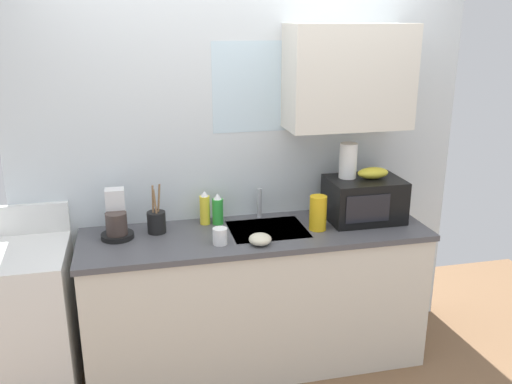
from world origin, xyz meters
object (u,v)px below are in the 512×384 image
mug_white (220,236)px  cereal_canister (318,213)px  utensil_crock (156,221)px  stove_range (20,323)px  dish_soap_bottle_yellow (205,208)px  dish_soap_bottle_green (218,210)px  microwave (364,199)px  coffee_maker (116,220)px  banana_bunch (373,173)px  paper_towel_roll (348,161)px  small_bowl (260,239)px

mug_white → cereal_canister: bearing=8.3°
mug_white → utensil_crock: bearing=142.7°
stove_range → dish_soap_bottle_yellow: size_ratio=5.00×
stove_range → cereal_canister: cereal_canister is taller
dish_soap_bottle_green → cereal_canister: size_ratio=0.93×
microwave → dish_soap_bottle_green: size_ratio=2.33×
microwave → coffee_maker: coffee_maker is taller
microwave → dish_soap_bottle_green: (-0.91, 0.13, -0.04)m
dish_soap_bottle_yellow → banana_bunch: bearing=-8.1°
utensil_crock → paper_towel_roll: bearing=-0.9°
paper_towel_roll → coffee_maker: bearing=179.7°
banana_bunch → cereal_canister: size_ratio=0.94×
banana_bunch → paper_towel_roll: paper_towel_roll is taller
banana_bunch → dish_soap_bottle_yellow: 1.07m
small_bowl → microwave: bearing=18.7°
dish_soap_bottle_green → small_bowl: bearing=-64.7°
stove_range → dish_soap_bottle_yellow: (1.11, 0.20, 0.54)m
utensil_crock → coffee_maker: bearing=-177.1°
microwave → stove_range: bearing=-178.8°
small_bowl → utensil_crock: bearing=150.3°
dish_soap_bottle_green → dish_soap_bottle_yellow: 0.08m
paper_towel_roll → small_bowl: 0.78m
stove_range → paper_towel_roll: paper_towel_roll is taller
coffee_maker → small_bowl: (0.79, -0.31, -0.07)m
cereal_canister → utensil_crock: size_ratio=0.72×
microwave → paper_towel_roll: size_ratio=2.09×
microwave → mug_white: (-0.95, -0.19, -0.09)m
utensil_crock → stove_range: bearing=-171.8°
microwave → mug_white: bearing=-168.8°
microwave → utensil_crock: bearing=176.8°
stove_range → dish_soap_bottle_yellow: bearing=10.0°
utensil_crock → small_bowl: utensil_crock is taller
stove_range → dish_soap_bottle_green: dish_soap_bottle_green is taller
stove_range → small_bowl: (1.37, -0.20, 0.47)m
stove_range → mug_white: 1.26m
stove_range → paper_towel_roll: (2.01, 0.10, 0.82)m
microwave → banana_bunch: size_ratio=2.30×
banana_bunch → cereal_canister: (-0.39, -0.10, -0.20)m
paper_towel_roll → coffee_maker: 1.45m
banana_bunch → utensil_crock: banana_bunch is taller
microwave → coffee_maker: (-1.53, 0.06, -0.03)m
coffee_maker → paper_towel_roll: bearing=-0.3°
coffee_maker → utensil_crock: size_ratio=0.95×
dish_soap_bottle_green → utensil_crock: utensil_crock is taller
dish_soap_bottle_yellow → cereal_canister: dish_soap_bottle_yellow is taller
paper_towel_roll → mug_white: size_ratio=2.32×
mug_white → banana_bunch: bearing=10.7°
banana_bunch → dish_soap_bottle_green: size_ratio=1.01×
banana_bunch → utensil_crock: (-1.35, 0.07, -0.23)m
stove_range → dish_soap_bottle_green: (1.19, 0.18, 0.53)m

